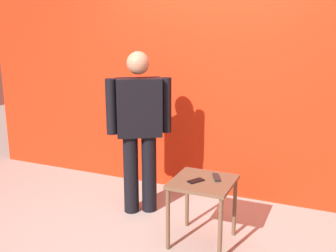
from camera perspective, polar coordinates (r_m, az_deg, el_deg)
name	(u,v)px	position (r m, az deg, el deg)	size (l,w,h in m)	color
ground_plane	(160,242)	(3.81, -1.14, -15.76)	(12.00, 12.00, 0.00)	#9E9991
back_wall_red	(209,69)	(4.55, 5.67, 7.83)	(5.83, 0.12, 2.81)	red
standing_person	(139,125)	(4.08, -3.99, 0.15)	(0.60, 0.43, 1.63)	black
side_table	(203,190)	(3.61, 4.82, -8.81)	(0.52, 0.52, 0.58)	brown
cell_phone	(196,181)	(3.55, 3.87, -7.54)	(0.07, 0.14, 0.01)	black
tv_remote	(216,177)	(3.63, 6.67, -7.05)	(0.04, 0.17, 0.02)	black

